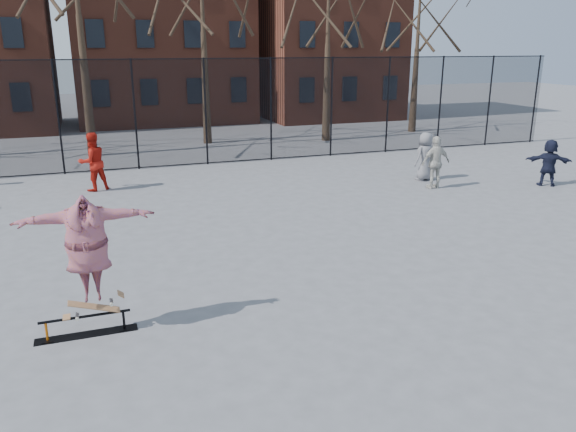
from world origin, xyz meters
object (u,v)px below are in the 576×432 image
object	(u,v)px
skate_rail	(86,327)
bystander_extra	(425,156)
bystander_white	(436,163)
skater	(89,258)
bystander_navy	(549,163)
bystander_red	(93,162)
skateboard	(95,311)

from	to	relation	value
skate_rail	bystander_extra	distance (m)	13.36
bystander_white	bystander_extra	distance (m)	1.17
skater	bystander_white	size ratio (longest dim) A/B	1.24
skater	skate_rail	bearing A→B (deg)	-178.45
bystander_navy	bystander_white	bearing A→B (deg)	21.58
bystander_white	bystander_red	bearing A→B (deg)	-18.66
skater	bystander_navy	xyz separation A→B (m)	(14.24, 5.46, -0.53)
skateboard	bystander_navy	bearing A→B (deg)	20.99
skater	skateboard	bearing A→B (deg)	1.55
skateboard	bystander_white	distance (m)	12.33
bystander_white	skater	bearing A→B (deg)	30.70
bystander_white	bystander_navy	world-z (taller)	bystander_white
skateboard	bystander_navy	xyz separation A→B (m)	(14.24, 5.46, 0.37)
bystander_red	skater	bearing A→B (deg)	65.54
bystander_red	bystander_navy	world-z (taller)	bystander_red
skate_rail	skateboard	world-z (taller)	skateboard
skate_rail	bystander_navy	bearing A→B (deg)	20.79
bystander_red	bystander_navy	bearing A→B (deg)	139.72
bystander_red	bystander_extra	size ratio (longest dim) A/B	1.13
bystander_extra	bystander_white	bearing A→B (deg)	55.68
bystander_navy	bystander_extra	world-z (taller)	bystander_extra
bystander_extra	skater	bearing A→B (deg)	16.83
bystander_red	bystander_white	world-z (taller)	bystander_red
skate_rail	skateboard	xyz separation A→B (m)	(0.15, 0.00, 0.26)
bystander_white	bystander_navy	bearing A→B (deg)	165.50
skateboard	bystander_navy	size ratio (longest dim) A/B	0.56
skater	bystander_navy	world-z (taller)	skater
skate_rail	skater	xyz separation A→B (m)	(0.15, 0.00, 1.16)
skate_rail	skateboard	size ratio (longest dim) A/B	1.82
bystander_navy	bystander_extra	xyz separation A→B (m)	(-3.37, 2.05, 0.05)
skateboard	bystander_red	size ratio (longest dim) A/B	0.47
skateboard	skater	size ratio (longest dim) A/B	0.41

